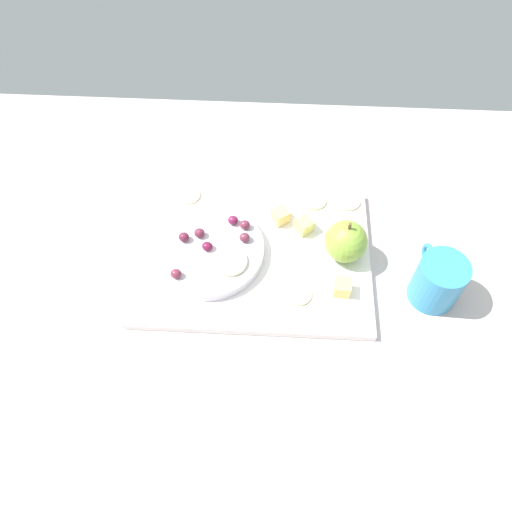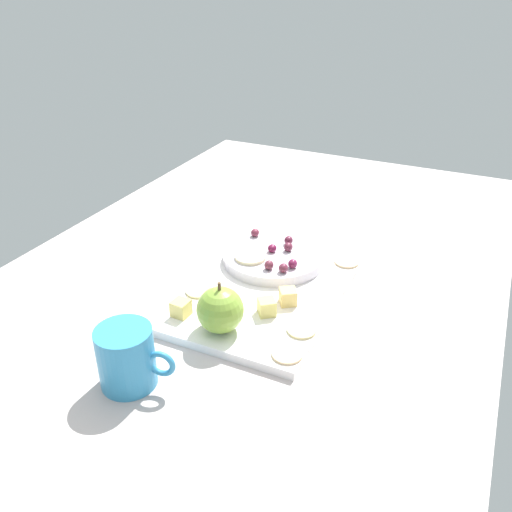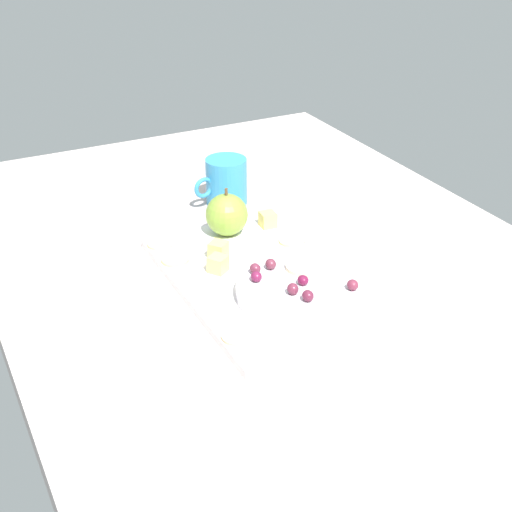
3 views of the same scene
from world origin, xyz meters
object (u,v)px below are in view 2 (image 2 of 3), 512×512
Objects in this scene: serving_dish at (274,257)px; apple_whole at (220,310)px; grape_3 at (272,248)px; apple_slice_0 at (249,256)px; grape_1 at (289,240)px; grape_4 at (293,264)px; grape_0 at (255,233)px; grape_5 at (288,247)px; cheese_cube_0 at (267,307)px; cheese_cube_1 at (288,297)px; cracker_0 at (287,354)px; cracker_2 at (199,291)px; grape_6 at (283,268)px; cheese_cube_2 at (181,308)px; grape_2 at (269,265)px; cup at (127,357)px; cracker_1 at (301,330)px; platter at (258,284)px; cracker_3 at (347,262)px.

apple_whole is (-22.74, -1.14, 2.63)cm from serving_dish.
apple_slice_0 is (-3.96, 2.91, -0.43)cm from grape_3.
apple_whole is at bearing 179.77° from grape_1.
grape_4 is at bearing -126.07° from serving_dish.
apple_whole reaches higher than grape_1.
grape_5 is at bearing -109.21° from grape_0.
cheese_cube_0 and cheese_cube_1 have the same top height.
cracker_0 is 21.76cm from cracker_2.
grape_0 is at bearing 70.79° from grape_5.
apple_whole is 26.88cm from grape_1.
serving_dish is 6.71cm from grape_4.
grape_3 is at bearing 38.45° from grape_6.
cheese_cube_2 is 1.45× the size of grape_2.
cup reaches higher than grape_1.
cheese_cube_2 is 19.22cm from cracker_1.
cheese_cube_2 is 21.68cm from grape_4.
serving_dish is at bearing 53.93° from grape_4.
cracker_1 is 2.48× the size of grape_0.
apple_slice_0 is at bearing 135.21° from grape_5.
cheese_cube_1 is at bearing -31.14° from apple_whole.
platter is 20.62cm from cracker_0.
cup is at bearing 157.02° from cracker_3.
grape_3 is 0.32× the size of apple_slice_0.
grape_6 is (-10.99, 8.20, 2.50)cm from cracker_3.
platter is 21.98× the size of grape_1.
grape_0 is 8.65cm from grape_5.
platter is 7.77cm from serving_dish.
cup reaches higher than grape_0.
grape_3 is (15.20, -6.84, 2.42)cm from cracker_2.
cracker_1 is 0.79× the size of apple_slice_0.
grape_5 is (9.19, -1.84, 3.45)cm from platter.
cracker_1 is at bearing 179.65° from cracker_3.
cracker_1 is (-17.96, -12.41, -0.75)cm from serving_dish.
apple_slice_0 reaches higher than cracker_0.
grape_5 reaches higher than apple_slice_0.
cheese_cube_2 is at bearing 146.61° from grape_6.
grape_5 is (5.43, 3.02, 0.04)cm from grape_4.
cracker_3 is at bearing -17.79° from cheese_cube_0.
grape_3 is 7.58cm from grape_6.
cheese_cube_2 is at bearing 163.90° from grape_1.
cracker_1 is (4.78, -11.28, -3.37)cm from apple_whole.
cracker_0 is 34.19cm from grape_0.
cracker_2 is at bearing 47.74° from apple_whole.
grape_0 is (28.61, 18.55, 2.48)cm from cracker_0.
cheese_cube_1 is at bearing -140.18° from grape_0.
grape_3 is (22.78, 1.50, -0.95)cm from apple_whole.
platter is 30.13cm from cup.
apple_whole is 1.60× the size of cracker_0.
cup is (-20.90, 11.05, 1.62)cm from cheese_cube_0.
cracker_1 is at bearing -144.64° from grape_3.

